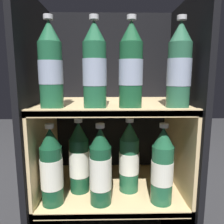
% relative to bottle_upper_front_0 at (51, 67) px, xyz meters
% --- Properties ---
extents(fridge_back_wall, '(0.58, 0.02, 1.03)m').
position_rel_bottle_upper_front_0_xyz_m(fridge_back_wall, '(0.20, 0.33, -0.27)').
color(fridge_back_wall, black).
rests_on(fridge_back_wall, ground_plane).
extents(fridge_side_left, '(0.02, 0.43, 1.03)m').
position_rel_bottle_upper_front_0_xyz_m(fridge_side_left, '(-0.09, 0.13, -0.27)').
color(fridge_side_left, black).
rests_on(fridge_side_left, ground_plane).
extents(fridge_side_right, '(0.02, 0.43, 1.03)m').
position_rel_bottle_upper_front_0_xyz_m(fridge_side_right, '(0.48, 0.13, -0.27)').
color(fridge_side_right, black).
rests_on(fridge_side_right, ground_plane).
extents(shelf_lower, '(0.54, 0.39, 0.31)m').
position_rel_bottle_upper_front_0_xyz_m(shelf_lower, '(0.20, 0.12, -0.54)').
color(shelf_lower, '#DBBC84').
rests_on(shelf_lower, ground_plane).
extents(shelf_upper, '(0.54, 0.39, 0.65)m').
position_rel_bottle_upper_front_0_xyz_m(shelf_upper, '(0.20, 0.12, -0.33)').
color(shelf_upper, '#DBBC84').
rests_on(shelf_upper, ground_plane).
extents(bottle_upper_front_0, '(0.08, 0.08, 0.29)m').
position_rel_bottle_upper_front_0_xyz_m(bottle_upper_front_0, '(0.00, 0.00, 0.00)').
color(bottle_upper_front_0, '#1E5638').
rests_on(bottle_upper_front_0, shelf_upper).
extents(bottle_upper_front_1, '(0.08, 0.08, 0.29)m').
position_rel_bottle_upper_front_0_xyz_m(bottle_upper_front_1, '(0.14, 0.00, -0.00)').
color(bottle_upper_front_1, '#1E5638').
rests_on(bottle_upper_front_1, shelf_upper).
extents(bottle_upper_front_2, '(0.08, 0.08, 0.29)m').
position_rel_bottle_upper_front_0_xyz_m(bottle_upper_front_2, '(0.26, 0.00, -0.00)').
color(bottle_upper_front_2, '#194C2D').
rests_on(bottle_upper_front_2, shelf_upper).
extents(bottle_upper_front_3, '(0.08, 0.08, 0.29)m').
position_rel_bottle_upper_front_0_xyz_m(bottle_upper_front_3, '(0.41, 0.00, -0.00)').
color(bottle_upper_front_3, '#285B42').
rests_on(bottle_upper_front_3, shelf_upper).
extents(bottle_lower_front_0, '(0.08, 0.08, 0.29)m').
position_rel_bottle_upper_front_0_xyz_m(bottle_lower_front_0, '(-0.01, 0.00, -0.34)').
color(bottle_lower_front_0, '#144228').
rests_on(bottle_lower_front_0, shelf_lower).
extents(bottle_lower_front_1, '(0.08, 0.08, 0.29)m').
position_rel_bottle_upper_front_0_xyz_m(bottle_lower_front_1, '(0.16, 0.00, -0.34)').
color(bottle_lower_front_1, '#144228').
rests_on(bottle_lower_front_1, shelf_lower).
extents(bottle_lower_front_2, '(0.08, 0.08, 0.29)m').
position_rel_bottle_upper_front_0_xyz_m(bottle_lower_front_2, '(0.37, 0.00, -0.34)').
color(bottle_lower_front_2, '#1E5638').
rests_on(bottle_lower_front_2, shelf_lower).
extents(bottle_lower_back_0, '(0.08, 0.08, 0.29)m').
position_rel_bottle_upper_front_0_xyz_m(bottle_lower_back_0, '(0.07, 0.09, -0.34)').
color(bottle_lower_back_0, '#144228').
rests_on(bottle_lower_back_0, shelf_lower).
extents(bottle_lower_back_1, '(0.08, 0.08, 0.29)m').
position_rel_bottle_upper_front_0_xyz_m(bottle_lower_back_1, '(0.26, 0.09, -0.34)').
color(bottle_lower_back_1, '#1E5638').
rests_on(bottle_lower_back_1, shelf_lower).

